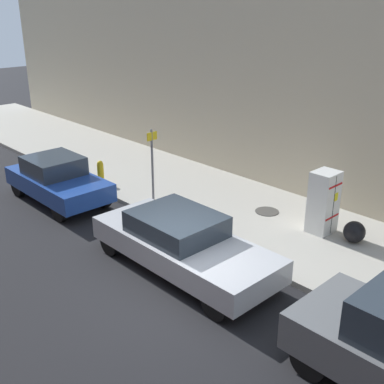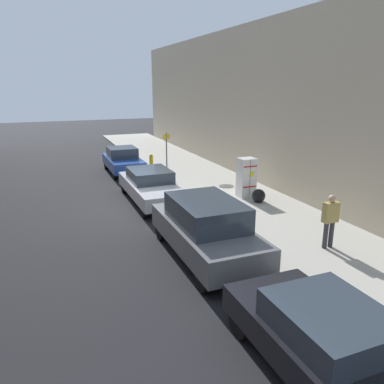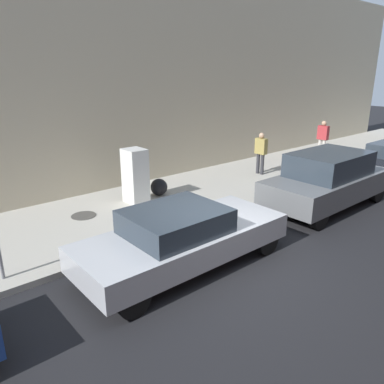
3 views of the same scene
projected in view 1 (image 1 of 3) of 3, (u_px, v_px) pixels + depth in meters
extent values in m
plane|color=black|center=(175.00, 293.00, 10.49)|extent=(80.00, 80.00, 0.00)
cube|color=#B2ADA0|center=(291.00, 231.00, 13.18)|extent=(4.38, 44.00, 0.14)
cube|color=beige|center=(363.00, 79.00, 13.68)|extent=(1.54, 39.60, 7.72)
cube|color=white|center=(323.00, 202.00, 12.69)|extent=(0.70, 0.59, 1.70)
cube|color=black|center=(333.00, 205.00, 12.48)|extent=(0.01, 0.01, 1.61)
cube|color=yellow|center=(336.00, 197.00, 12.46)|extent=(0.16, 0.01, 0.22)
cube|color=red|center=(336.00, 186.00, 12.28)|extent=(0.63, 0.01, 0.05)
cube|color=red|center=(332.00, 217.00, 12.61)|extent=(0.63, 0.01, 0.05)
cylinder|color=#47443F|center=(267.00, 211.00, 14.19)|extent=(0.70, 0.70, 0.02)
cylinder|color=slate|center=(152.00, 168.00, 14.23)|extent=(0.07, 0.07, 2.36)
cube|color=yellow|center=(152.00, 136.00, 13.86)|extent=(0.36, 0.02, 0.24)
cylinder|color=gold|center=(101.00, 173.00, 16.37)|extent=(0.22, 0.22, 0.66)
sphere|color=gold|center=(100.00, 164.00, 16.24)|extent=(0.20, 0.20, 0.20)
sphere|color=black|center=(354.00, 232.00, 12.31)|extent=(0.56, 0.56, 0.56)
cube|color=#23479E|center=(58.00, 183.00, 15.09)|extent=(1.73, 3.85, 0.55)
cube|color=#2D3842|center=(54.00, 165.00, 15.02)|extent=(1.53, 1.62, 0.55)
cylinder|color=black|center=(103.00, 197.00, 14.76)|extent=(0.22, 0.66, 0.66)
cylinder|color=black|center=(60.00, 210.00, 13.82)|extent=(0.22, 0.66, 0.66)
cylinder|color=black|center=(59.00, 176.00, 16.57)|extent=(0.22, 0.66, 0.66)
cylinder|color=black|center=(18.00, 186.00, 15.63)|extent=(0.22, 0.66, 0.66)
cube|color=silver|center=(184.00, 247.00, 11.17)|extent=(1.86, 4.79, 0.55)
cube|color=#2D3842|center=(177.00, 224.00, 11.14)|extent=(1.64, 2.01, 0.50)
cylinder|color=black|center=(267.00, 275.00, 10.56)|extent=(0.22, 0.65, 0.65)
cylinder|color=black|center=(216.00, 305.00, 9.53)|extent=(0.22, 0.65, 0.65)
cylinder|color=black|center=(160.00, 224.00, 13.02)|extent=(0.22, 0.65, 0.65)
cylinder|color=black|center=(111.00, 243.00, 11.99)|extent=(0.22, 0.65, 0.65)
cylinder|color=black|center=(360.00, 318.00, 9.09)|extent=(0.22, 0.68, 0.68)
cylinder|color=black|center=(310.00, 360.00, 8.03)|extent=(0.22, 0.68, 0.68)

